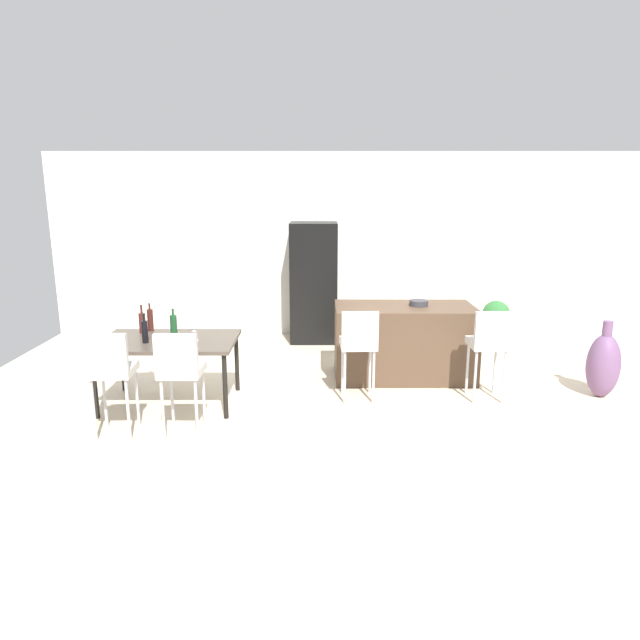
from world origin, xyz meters
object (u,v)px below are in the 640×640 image
wine_bottle_end (146,331)px  fruit_bowl (420,303)px  bar_chair_middle (490,341)px  wine_glass_right (194,321)px  bar_chair_left (360,341)px  floor_vase (604,365)px  kitchen_island (405,342)px  dining_chair_near (112,367)px  wine_bottle_far (143,322)px  dining_chair_far (181,367)px  dining_table (170,345)px  wine_glass_left (196,337)px  wine_bottle_corner (175,324)px  wine_bottle_middle (151,319)px  refrigerator (315,282)px  potted_plant (497,317)px

wine_bottle_end → fruit_bowl: size_ratio=1.37×
bar_chair_middle → wine_glass_right: bearing=175.7°
bar_chair_left → floor_vase: bearing=2.4°
kitchen_island → bar_chair_middle: bearing=-44.7°
dining_chair_near → wine_bottle_far: size_ratio=3.23×
bar_chair_middle → dining_chair_far: (-3.20, -0.94, 0.00)m
dining_chair_near → fruit_bowl: bearing=28.9°
dining_table → wine_glass_left: (0.38, -0.36, 0.19)m
wine_bottle_corner → bar_chair_left: bearing=-2.8°
kitchen_island → wine_bottle_middle: 3.09m
wine_bottle_far → wine_bottle_corner: (0.38, -0.09, -0.00)m
bar_chair_middle → wine_bottle_corner: (-3.52, 0.10, 0.16)m
wine_bottle_end → refrigerator: refrigerator is taller
dining_chair_near → floor_vase: size_ratio=1.17×
wine_bottle_middle → wine_bottle_corner: bearing=-30.3°
wine_bottle_end → refrigerator: size_ratio=0.17×
bar_chair_left → wine_bottle_corner: bearing=177.2°
kitchen_island → dining_chair_far: bearing=-143.7°
dining_chair_near → wine_bottle_end: size_ratio=3.30×
dining_chair_far → floor_vase: dining_chair_far is taller
wine_bottle_corner → potted_plant: wine_bottle_corner is taller
dining_chair_far → floor_vase: size_ratio=1.17×
dining_chair_near → dining_chair_far: (0.66, -0.00, 0.00)m
floor_vase → dining_table: bearing=-177.5°
dining_table → wine_glass_right: bearing=59.7°
dining_chair_near → refrigerator: refrigerator is taller
bar_chair_left → wine_glass_right: size_ratio=6.03×
dining_table → wine_bottle_corner: bearing=86.0°
kitchen_island → wine_bottle_far: 3.16m
dining_table → dining_chair_far: dining_chair_far is taller
kitchen_island → bar_chair_left: size_ratio=1.64×
wine_bottle_middle → floor_vase: wine_bottle_middle is taller
wine_bottle_middle → potted_plant: (4.73, 2.32, -0.50)m
bar_chair_middle → bar_chair_left: bearing=180.0°
bar_chair_left → wine_bottle_middle: (-2.39, 0.28, 0.17)m
dining_chair_near → wine_bottle_middle: wine_bottle_middle is taller
wine_bottle_far → kitchen_island: bearing=11.4°
bar_chair_middle → dining_chair_near: bearing=-166.3°
wine_bottle_middle → floor_vase: 5.22m
wine_glass_right → fruit_bowl: size_ratio=0.75×
bar_chair_middle → wine_bottle_far: size_ratio=3.23×
wine_bottle_far → wine_bottle_end: 0.45m
dining_chair_near → dining_chair_far: size_ratio=1.00×
kitchen_island → bar_chair_middle: bar_chair_middle is taller
dining_chair_far → potted_plant: 5.43m
fruit_bowl → floor_vase: size_ratio=0.26×
floor_vase → wine_glass_left: bearing=-172.7°
kitchen_island → wine_glass_right: 2.60m
dining_chair_far → wine_bottle_corner: bearing=106.9°
bar_chair_middle → floor_vase: 1.40m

